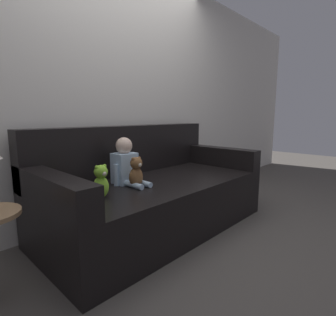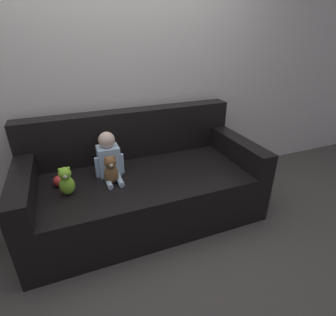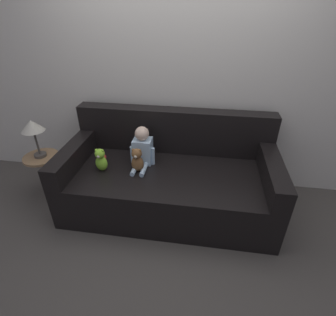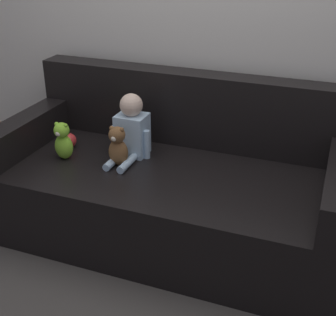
# 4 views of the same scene
# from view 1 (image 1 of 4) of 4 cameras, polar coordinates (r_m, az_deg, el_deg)

# --- Properties ---
(ground_plane) EXTENTS (12.00, 12.00, 0.00)m
(ground_plane) POSITION_cam_1_polar(r_m,az_deg,el_deg) (2.54, -2.25, -14.74)
(ground_plane) COLOR #4C4742
(wall_back) EXTENTS (8.00, 0.05, 2.60)m
(wall_back) POSITION_cam_1_polar(r_m,az_deg,el_deg) (2.79, -11.12, 14.57)
(wall_back) COLOR silver
(wall_back) RESTS_ON ground_plane
(couch) EXTENTS (2.07, 1.00, 0.93)m
(couch) POSITION_cam_1_polar(r_m,az_deg,el_deg) (2.47, -3.28, -7.60)
(couch) COLOR black
(couch) RESTS_ON ground_plane
(person_baby) EXTENTS (0.25, 0.36, 0.39)m
(person_baby) POSITION_cam_1_polar(r_m,az_deg,el_deg) (2.25, -9.24, -1.34)
(person_baby) COLOR silver
(person_baby) RESTS_ON couch
(teddy_bear_brown) EXTENTS (0.12, 0.11, 0.25)m
(teddy_bear_brown) POSITION_cam_1_polar(r_m,az_deg,el_deg) (2.13, -6.96, -3.09)
(teddy_bear_brown) COLOR brown
(teddy_bear_brown) RESTS_ON couch
(plush_toy_side) EXTENTS (0.12, 0.11, 0.24)m
(plush_toy_side) POSITION_cam_1_polar(r_m,az_deg,el_deg) (1.90, -14.38, -5.00)
(plush_toy_side) COLOR #8CD133
(plush_toy_side) RESTS_ON couch
(toy_ball) EXTENTS (0.09, 0.09, 0.09)m
(toy_ball) POSITION_cam_1_polar(r_m,az_deg,el_deg) (2.02, -18.10, -6.41)
(toy_ball) COLOR red
(toy_ball) RESTS_ON couch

